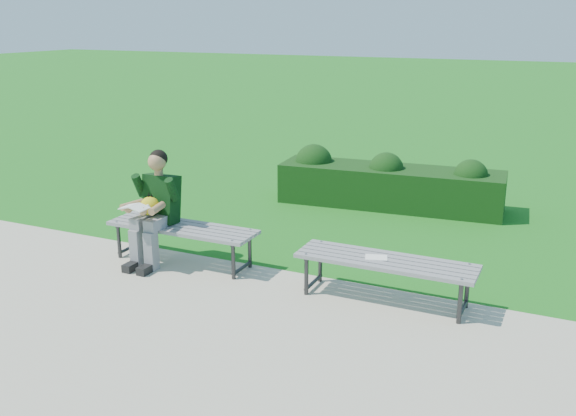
{
  "coord_description": "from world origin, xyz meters",
  "views": [
    {
      "loc": [
        3.1,
        -6.14,
        2.78
      ],
      "look_at": [
        0.32,
        -0.16,
        0.82
      ],
      "focal_mm": 40.0,
      "sensor_mm": 36.0,
      "label": 1
    }
  ],
  "objects_px": {
    "seated_boy": "(155,205)",
    "bench_left": "(182,230)",
    "hedge": "(386,183)",
    "paper_sheet": "(376,257)",
    "bench_right": "(386,264)"
  },
  "relations": [
    {
      "from": "seated_boy",
      "to": "bench_left",
      "type": "bearing_deg",
      "value": 17.07
    },
    {
      "from": "hedge",
      "to": "seated_boy",
      "type": "xyz_separation_m",
      "value": [
        -1.75,
        -3.45,
        0.35
      ]
    },
    {
      "from": "bench_left",
      "to": "paper_sheet",
      "type": "height_order",
      "value": "bench_left"
    },
    {
      "from": "hedge",
      "to": "seated_boy",
      "type": "bearing_deg",
      "value": -116.83
    },
    {
      "from": "seated_boy",
      "to": "bench_right",
      "type": "bearing_deg",
      "value": 1.07
    },
    {
      "from": "bench_left",
      "to": "seated_boy",
      "type": "bearing_deg",
      "value": -162.93
    },
    {
      "from": "hedge",
      "to": "bench_right",
      "type": "height_order",
      "value": "hedge"
    },
    {
      "from": "bench_right",
      "to": "seated_boy",
      "type": "bearing_deg",
      "value": -178.93
    },
    {
      "from": "hedge",
      "to": "bench_right",
      "type": "relative_size",
      "value": 1.9
    },
    {
      "from": "bench_left",
      "to": "bench_right",
      "type": "bearing_deg",
      "value": -0.96
    },
    {
      "from": "bench_left",
      "to": "bench_right",
      "type": "xyz_separation_m",
      "value": [
        2.45,
        -0.04,
        0.0
      ]
    },
    {
      "from": "bench_right",
      "to": "hedge",
      "type": "bearing_deg",
      "value": 106.36
    },
    {
      "from": "bench_right",
      "to": "seated_boy",
      "type": "xyz_separation_m",
      "value": [
        -2.75,
        -0.05,
        0.3
      ]
    },
    {
      "from": "hedge",
      "to": "paper_sheet",
      "type": "bearing_deg",
      "value": -75.2
    },
    {
      "from": "bench_left",
      "to": "seated_boy",
      "type": "xyz_separation_m",
      "value": [
        -0.3,
        -0.09,
        0.3
      ]
    }
  ]
}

